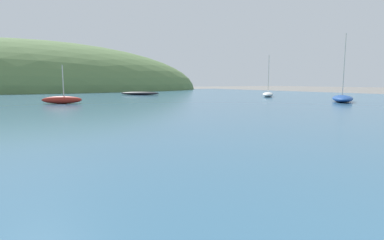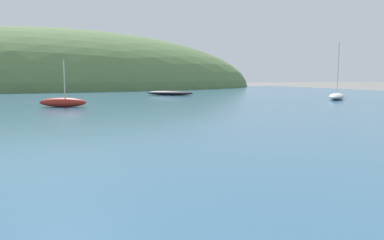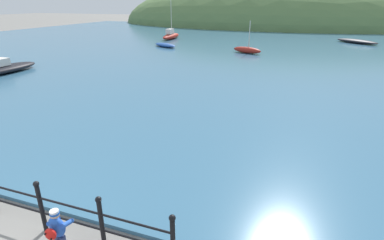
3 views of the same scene
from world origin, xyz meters
name	(u,v)px [view 3 (image 3 of 3)]	position (x,y,z in m)	size (l,w,h in m)	color
water	(253,44)	(0.00, 32.00, 0.05)	(80.00, 60.00, 0.10)	#386684
far_hillside	(279,24)	(0.00, 65.64, 0.00)	(69.03, 37.97, 18.66)	#567542
iron_railing	(41,205)	(0.52, 1.50, 0.64)	(5.97, 0.12, 1.21)	black
child_in_coat	(57,229)	(1.30, 1.09, 0.61)	(0.41, 0.55, 1.00)	navy
boat_white_sailboat	(247,50)	(0.43, 25.49, 0.39)	(2.89, 1.75, 2.83)	maroon
boat_far_right	(357,41)	(10.80, 36.53, 0.32)	(4.49, 4.14, 0.44)	black
boat_green_fishing	(165,45)	(-8.26, 26.62, 0.29)	(3.22, 2.38, 0.38)	#1E4793
boat_mid_harbor	(3,68)	(-13.16, 11.87, 0.42)	(1.68, 4.90, 0.98)	black
boat_nearest_quay	(171,36)	(-10.52, 33.26, 0.52)	(1.35, 4.74, 5.81)	maroon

